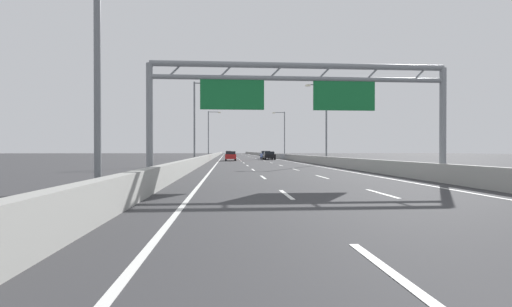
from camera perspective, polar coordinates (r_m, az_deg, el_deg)
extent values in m
plane|color=#38383A|center=(101.51, -2.08, -0.47)|extent=(260.00, 260.00, 0.00)
cube|color=white|center=(5.61, 19.35, -16.26)|extent=(0.16, 3.00, 0.01)
cube|color=white|center=(14.18, 4.50, -6.07)|extent=(0.16, 3.00, 0.01)
cube|color=white|center=(23.07, 1.07, -3.55)|extent=(0.16, 3.00, 0.01)
cube|color=white|center=(32.03, -0.44, -2.43)|extent=(0.16, 3.00, 0.01)
cube|color=white|center=(41.01, -1.29, -1.80)|extent=(0.16, 3.00, 0.01)
cube|color=white|center=(49.99, -1.84, -1.40)|extent=(0.16, 3.00, 0.01)
cube|color=white|center=(58.98, -2.21, -1.12)|extent=(0.16, 3.00, 0.01)
cube|color=white|center=(67.97, -2.49, -0.91)|extent=(0.16, 3.00, 0.01)
cube|color=white|center=(76.96, -2.71, -0.75)|extent=(0.16, 3.00, 0.01)
cube|color=white|center=(85.96, -2.87, -0.63)|extent=(0.16, 3.00, 0.01)
cube|color=white|center=(94.96, -3.01, -0.52)|extent=(0.16, 3.00, 0.01)
cube|color=white|center=(103.95, -3.12, -0.44)|extent=(0.16, 3.00, 0.01)
cube|color=white|center=(112.95, -3.22, -0.37)|extent=(0.16, 3.00, 0.01)
cube|color=white|center=(121.95, -3.30, -0.31)|extent=(0.16, 3.00, 0.01)
cube|color=white|center=(130.94, -3.37, -0.26)|extent=(0.16, 3.00, 0.01)
cube|color=white|center=(139.94, -3.43, -0.21)|extent=(0.16, 3.00, 0.01)
cube|color=white|center=(148.94, -3.48, -0.17)|extent=(0.16, 3.00, 0.01)
cube|color=white|center=(157.94, -3.53, -0.14)|extent=(0.16, 3.00, 0.01)
cube|color=white|center=(15.15, 18.15, -5.67)|extent=(0.16, 3.00, 0.01)
cube|color=white|center=(23.68, 9.79, -3.46)|extent=(0.16, 3.00, 0.01)
cube|color=white|center=(32.47, 5.91, -2.40)|extent=(0.16, 3.00, 0.01)
cube|color=white|center=(41.35, 3.70, -1.78)|extent=(0.16, 3.00, 0.01)
cube|color=white|center=(50.27, 2.27, -1.39)|extent=(0.16, 3.00, 0.01)
cube|color=white|center=(59.22, 1.27, -1.11)|extent=(0.16, 3.00, 0.01)
cube|color=white|center=(68.18, 0.53, -0.91)|extent=(0.16, 3.00, 0.01)
cube|color=white|center=(77.15, -0.03, -0.75)|extent=(0.16, 3.00, 0.01)
cube|color=white|center=(86.13, -0.48, -0.62)|extent=(0.16, 3.00, 0.01)
cube|color=white|center=(95.11, -0.84, -0.52)|extent=(0.16, 3.00, 0.01)
cube|color=white|center=(104.09, -1.14, -0.44)|extent=(0.16, 3.00, 0.01)
cube|color=white|center=(113.08, -1.39, -0.37)|extent=(0.16, 3.00, 0.01)
cube|color=white|center=(122.06, -1.61, -0.31)|extent=(0.16, 3.00, 0.01)
cube|color=white|center=(131.05, -1.80, -0.26)|extent=(0.16, 3.00, 0.01)
cube|color=white|center=(140.04, -1.96, -0.21)|extent=(0.16, 3.00, 0.01)
cube|color=white|center=(149.04, -2.10, -0.17)|extent=(0.16, 3.00, 0.01)
cube|color=white|center=(158.03, -2.23, -0.14)|extent=(0.16, 3.00, 0.01)
cube|color=white|center=(89.44, -5.14, -0.59)|extent=(0.16, 176.00, 0.01)
cube|color=white|center=(89.90, 1.57, -0.58)|extent=(0.16, 176.00, 0.01)
cube|color=#9E9E99|center=(111.46, -5.83, -0.14)|extent=(0.45, 220.00, 0.95)
cube|color=#9E9E99|center=(111.95, 1.25, -0.14)|extent=(0.45, 220.00, 0.95)
cylinder|color=gray|center=(20.95, -15.51, 4.50)|extent=(0.36, 0.36, 6.20)
cylinder|color=gray|center=(23.78, 25.99, 3.98)|extent=(0.36, 0.36, 6.20)
cylinder|color=gray|center=(21.37, 6.63, 12.83)|extent=(16.03, 0.32, 0.32)
cylinder|color=gray|center=(21.23, 6.63, 10.99)|extent=(16.03, 0.26, 0.26)
cylinder|color=gray|center=(21.11, -11.89, 12.01)|extent=(0.74, 0.10, 0.74)
cylinder|color=gray|center=(20.93, -4.45, 12.12)|extent=(0.74, 0.10, 0.74)
cylinder|color=gray|center=(21.09, 2.99, 12.03)|extent=(0.74, 0.10, 0.74)
cylinder|color=gray|center=(21.59, 10.19, 11.75)|extent=(0.74, 0.10, 0.74)
cylinder|color=gray|center=(22.39, 16.95, 11.33)|extent=(0.74, 0.10, 0.74)
cylinder|color=gray|center=(23.48, 23.15, 10.80)|extent=(0.74, 0.10, 0.74)
cube|color=#146B33|center=(20.71, -3.54, 8.73)|extent=(3.40, 0.12, 1.60)
cube|color=#146B33|center=(21.67, 12.95, 8.35)|extent=(3.40, 0.12, 1.60)
cylinder|color=slate|center=(12.42, -22.50, 15.04)|extent=(0.20, 0.20, 9.50)
cylinder|color=slate|center=(44.68, -9.13, 4.46)|extent=(0.20, 0.20, 9.50)
cylinder|color=slate|center=(45.16, -7.73, 10.30)|extent=(2.20, 0.12, 0.12)
cube|color=#F2EAC6|center=(45.09, -6.31, 10.19)|extent=(0.56, 0.28, 0.20)
cylinder|color=slate|center=(46.03, 10.40, 4.34)|extent=(0.20, 0.20, 9.50)
cylinder|color=slate|center=(46.30, 9.07, 10.06)|extent=(2.20, 0.12, 0.12)
cube|color=#F2EAC6|center=(46.05, 7.72, 9.99)|extent=(0.56, 0.28, 0.20)
cylinder|color=slate|center=(77.56, -7.08, 2.76)|extent=(0.20, 0.20, 9.50)
cylinder|color=slate|center=(77.84, -6.27, 6.15)|extent=(2.20, 0.12, 0.12)
cube|color=#F2EAC6|center=(77.80, -5.46, 6.08)|extent=(0.56, 0.28, 0.20)
cylinder|color=slate|center=(78.35, 4.25, 2.74)|extent=(0.20, 0.20, 9.50)
cylinder|color=slate|center=(78.51, 3.46, 6.10)|extent=(2.20, 0.12, 0.12)
cube|color=#F2EAC6|center=(78.36, 2.65, 6.04)|extent=(0.56, 0.28, 0.20)
cube|color=black|center=(67.50, 1.94, -0.38)|extent=(1.89, 4.35, 0.65)
cube|color=black|center=(67.45, 1.94, 0.10)|extent=(1.66, 2.01, 0.48)
cylinder|color=black|center=(69.03, 1.10, -0.63)|extent=(0.22, 0.64, 0.64)
cylinder|color=black|center=(69.21, 2.48, -0.63)|extent=(0.22, 0.64, 0.64)
cylinder|color=black|center=(65.80, 1.37, -0.68)|extent=(0.22, 0.64, 0.64)
cylinder|color=black|center=(65.99, 2.81, -0.68)|extent=(0.22, 0.64, 0.64)
cube|color=#2347AD|center=(73.73, 1.47, -0.29)|extent=(1.78, 4.69, 0.69)
cube|color=black|center=(74.06, 1.45, 0.18)|extent=(1.57, 2.04, 0.52)
cylinder|color=black|center=(75.45, 0.74, -0.54)|extent=(0.22, 0.64, 0.64)
cylinder|color=black|center=(75.60, 1.92, -0.54)|extent=(0.22, 0.64, 0.64)
cylinder|color=black|center=(71.87, 1.00, -0.59)|extent=(0.22, 0.64, 0.64)
cylinder|color=black|center=(72.03, 2.23, -0.58)|extent=(0.22, 0.64, 0.64)
cube|color=#A8ADB2|center=(132.61, -4.12, 0.02)|extent=(1.83, 4.12, 0.61)
cube|color=black|center=(132.36, -4.12, 0.27)|extent=(1.61, 1.78, 0.54)
cylinder|color=black|center=(134.12, -4.47, -0.11)|extent=(0.22, 0.64, 0.64)
cylinder|color=black|center=(134.13, -3.78, -0.11)|extent=(0.22, 0.64, 0.64)
cylinder|color=black|center=(131.10, -4.47, -0.12)|extent=(0.22, 0.64, 0.64)
cylinder|color=black|center=(131.11, -3.77, -0.12)|extent=(0.22, 0.64, 0.64)
cube|color=red|center=(60.76, -3.80, -0.44)|extent=(1.70, 4.32, 0.71)
cube|color=black|center=(60.23, -3.79, 0.11)|extent=(1.50, 1.97, 0.46)
cylinder|color=black|center=(62.37, -4.49, -0.74)|extent=(0.22, 0.64, 0.64)
cylinder|color=black|center=(62.38, -3.13, -0.74)|extent=(0.22, 0.64, 0.64)
cylinder|color=black|center=(59.15, -4.50, -0.81)|extent=(0.22, 0.64, 0.64)
cylinder|color=black|center=(59.16, -3.07, -0.81)|extent=(0.22, 0.64, 0.64)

